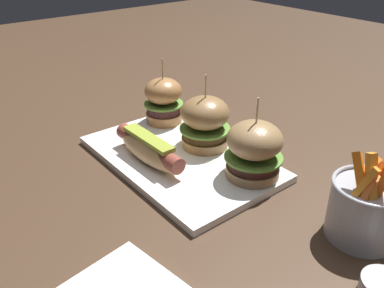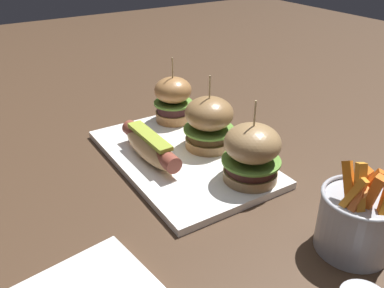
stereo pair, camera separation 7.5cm
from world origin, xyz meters
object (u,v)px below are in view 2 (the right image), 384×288
Objects in this scene: platter_main at (182,157)px; slider_right at (252,153)px; hot_dog at (150,146)px; fries_bucket at (357,220)px; slider_left at (173,99)px; slider_center at (210,123)px.

slider_right is (0.14, 0.06, 0.06)m from platter_main.
hot_dog is 0.38m from fries_bucket.
slider_left is at bearing 178.31° from slider_right.
slider_center reaches higher than slider_left.
fries_bucket is at bearing 5.88° from slider_right.
slider_left is (-0.13, 0.12, 0.03)m from hot_dog.
slider_center is 1.00× the size of slider_right.
platter_main is 0.35m from fries_bucket.
fries_bucket is at bearing 20.86° from hot_dog.
slider_left is 0.48m from fries_bucket.
fries_bucket is (0.48, 0.01, -0.01)m from slider_left.
hot_dog is 0.13m from slider_center.
platter_main is at bearing -91.77° from slider_center.
hot_dog is 1.26× the size of slider_left.
slider_left is at bearing -178.53° from fries_bucket.
slider_right reaches higher than slider_left.
platter_main is 2.61× the size of slider_left.
platter_main is 2.63× the size of fries_bucket.
slider_right is at bearing 36.46° from hot_dog.
slider_left is (-0.14, 0.07, 0.06)m from platter_main.
slider_right is 1.02× the size of fries_bucket.
hot_dog is at bearing -99.57° from slider_center.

